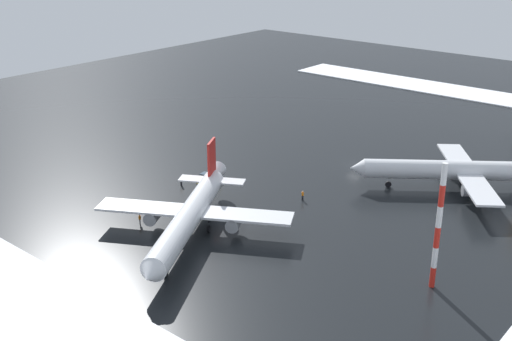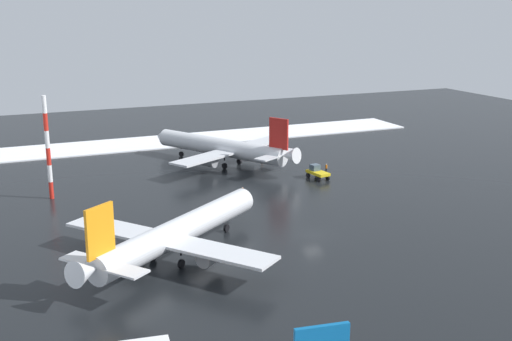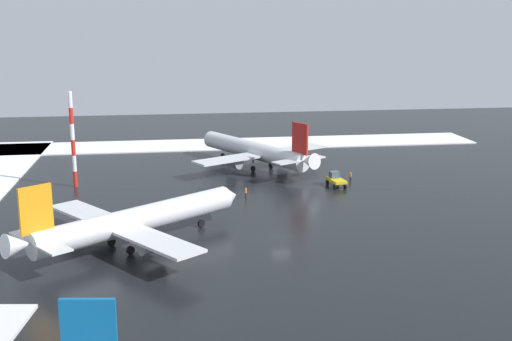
{
  "view_description": "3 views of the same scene",
  "coord_description": "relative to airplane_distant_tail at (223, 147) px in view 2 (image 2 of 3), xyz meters",
  "views": [
    {
      "loc": [
        -100.27,
        -59.33,
        43.14
      ],
      "look_at": [
        -21.38,
        6.74,
        3.47
      ],
      "focal_mm": 45.0,
      "sensor_mm": 36.0,
      "label": 1
    },
    {
      "loc": [
        72.8,
        -39.46,
        30.56
      ],
      "look_at": [
        -16.33,
        -1.53,
        5.34
      ],
      "focal_mm": 45.0,
      "sensor_mm": 36.0,
      "label": 2
    },
    {
      "loc": [
        80.85,
        -14.88,
        28.44
      ],
      "look_at": [
        -21.96,
        -0.34,
        4.15
      ],
      "focal_mm": 45.0,
      "sensor_mm": 36.0,
      "label": 3
    }
  ],
  "objects": [
    {
      "name": "antenna_mast",
      "position": [
        10.07,
        -33.34,
        4.86
      ],
      "size": [
        0.7,
        0.7,
        16.78
      ],
      "color": "red",
      "rests_on": "ground_plane"
    },
    {
      "name": "ground_crew_mid_apron",
      "position": [
        -1.93,
        9.03,
        -2.56
      ],
      "size": [
        0.36,
        0.36,
        1.71
      ],
      "rotation": [
        0.0,
        0.0,
        2.53
      ],
      "color": "black",
      "rests_on": "ground_plane"
    },
    {
      "name": "ground_crew_by_nose_gear",
      "position": [
        13.1,
        15.59,
        -2.56
      ],
      "size": [
        0.36,
        0.36,
        1.71
      ],
      "rotation": [
        0.0,
        0.0,
        3.33
      ],
      "color": "black",
      "rests_on": "ground_plane"
    },
    {
      "name": "pushback_tug",
      "position": [
        16.13,
        12.01,
        -2.24
      ],
      "size": [
        4.88,
        2.9,
        2.5
      ],
      "rotation": [
        0.0,
        0.0,
        3.29
      ],
      "color": "gold",
      "rests_on": "ground_plane"
    },
    {
      "name": "airplane_distant_tail",
      "position": [
        0.0,
        0.0,
        0.0
      ],
      "size": [
        32.77,
        27.99,
        10.67
      ],
      "rotation": [
        0.0,
        0.0,
        3.65
      ],
      "color": "silver",
      "rests_on": "ground_plane"
    },
    {
      "name": "ground_crew_beside_wing",
      "position": [
        21.59,
        -4.65,
        -2.56
      ],
      "size": [
        0.36,
        0.36,
        1.71
      ],
      "rotation": [
        0.0,
        0.0,
        4.36
      ],
      "color": "black",
      "rests_on": "ground_plane"
    },
    {
      "name": "airplane_parked_portside",
      "position": [
        42.54,
        -21.76,
        -0.08
      ],
      "size": [
        26.17,
        29.89,
        10.44
      ],
      "rotation": [
        0.0,
        0.0,
        2.21
      ],
      "color": "silver",
      "rests_on": "ground_plane"
    },
    {
      "name": "ground_plane",
      "position": [
        41.67,
        -2.34,
        -3.53
      ],
      "size": [
        240.0,
        240.0,
        0.0
      ],
      "primitive_type": "plane",
      "color": "black"
    },
    {
      "name": "snow_bank_left",
      "position": [
        -25.33,
        -2.34,
        -3.39
      ],
      "size": [
        14.0,
        116.0,
        0.27
      ],
      "primitive_type": "cube",
      "color": "white",
      "rests_on": "ground_plane"
    }
  ]
}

